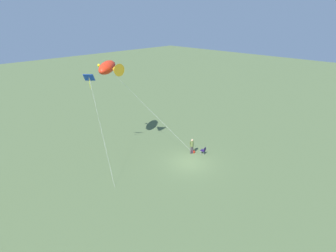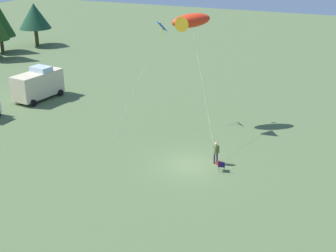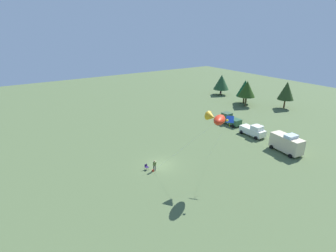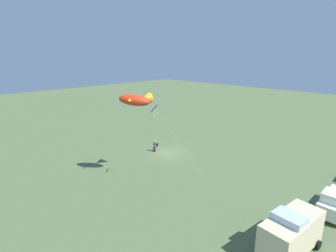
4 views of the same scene
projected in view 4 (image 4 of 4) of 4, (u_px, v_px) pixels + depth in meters
ground_plane at (168, 153)px, 37.89m from camera, size 160.00×160.00×0.00m
person_kite_flyer at (155, 145)px, 38.03m from camera, size 0.40×0.56×1.74m
folding_chair at (156, 145)px, 39.40m from camera, size 0.57×0.57×0.82m
backpack_on_grass at (154, 150)px, 38.46m from camera, size 0.34×0.25×0.22m
truck_white_pickup at (336, 202)px, 23.22m from camera, size 5.01×2.43×2.34m
van_camper_beige at (291, 233)px, 18.48m from camera, size 5.62×3.12×3.34m
kite_large_fish at (137, 100)px, 27.61m from camera, size 9.08×7.04×9.88m
kite_diamond_blue at (156, 110)px, 26.36m from camera, size 6.40×2.54×8.94m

